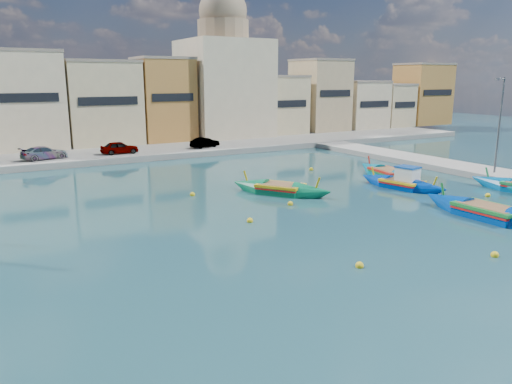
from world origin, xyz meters
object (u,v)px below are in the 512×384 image
object	(u,v)px
luzzu_blue_cabin	(402,184)
luzzu_green	(280,190)
quay_street_lamp	(499,125)
church_block	(224,74)
luzzu_blue_south	(488,214)
luzzu_cyan_mid	(388,174)

from	to	relation	value
luzzu_blue_cabin	luzzu_green	xyz separation A→B (m)	(-8.77, 2.96, -0.05)
quay_street_lamp	church_block	bearing A→B (deg)	102.35
church_block	luzzu_blue_cabin	world-z (taller)	church_block
quay_street_lamp	luzzu_blue_south	size ratio (longest dim) A/B	0.87
luzzu_cyan_mid	luzzu_blue_south	distance (m)	12.42
luzzu_blue_cabin	luzzu_blue_south	world-z (taller)	luzzu_blue_cabin
quay_street_lamp	luzzu_blue_south	bearing A→B (deg)	-145.88
quay_street_lamp	luzzu_blue_cabin	xyz separation A→B (m)	(-9.10, 1.03, -4.02)
luzzu_blue_cabin	luzzu_blue_south	size ratio (longest dim) A/B	0.81
luzzu_blue_south	luzzu_blue_cabin	bearing A→B (deg)	78.75
luzzu_cyan_mid	luzzu_blue_south	size ratio (longest dim) A/B	0.90
luzzu_blue_cabin	luzzu_cyan_mid	xyz separation A→B (m)	(2.05, 3.54, -0.06)
luzzu_cyan_mid	luzzu_blue_cabin	bearing A→B (deg)	-120.13
quay_street_lamp	luzzu_blue_south	xyz separation A→B (m)	(-10.76, -7.29, -4.06)
luzzu_blue_south	luzzu_green	bearing A→B (deg)	122.25
luzzu_blue_south	church_block	bearing A→B (deg)	85.41
luzzu_cyan_mid	quay_street_lamp	bearing A→B (deg)	-32.96
church_block	luzzu_cyan_mid	size ratio (longest dim) A/B	2.30
luzzu_blue_cabin	luzzu_green	distance (m)	9.26
luzzu_blue_south	luzzu_cyan_mid	bearing A→B (deg)	72.63
luzzu_green	church_block	bearing A→B (deg)	70.83
luzzu_blue_cabin	luzzu_blue_south	xyz separation A→B (m)	(-1.66, -8.32, -0.04)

